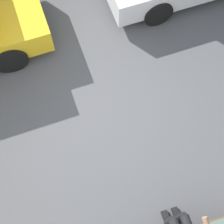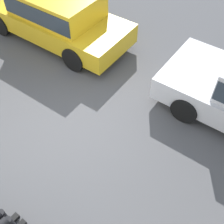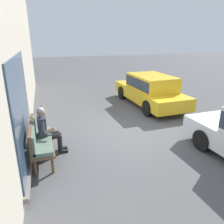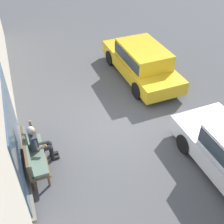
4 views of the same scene
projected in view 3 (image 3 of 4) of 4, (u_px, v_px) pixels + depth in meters
ground_plane at (128, 131)px, 7.54m from camera, size 60.00×60.00×0.00m
building_facade at (11, 60)px, 5.74m from camera, size 18.00×0.51×5.04m
bench at (38, 139)px, 5.63m from camera, size 1.64×0.55×1.03m
person_on_phone at (47, 129)px, 5.89m from camera, size 0.73×0.74×1.37m
parked_car_mid at (150, 89)px, 10.15m from camera, size 4.55×1.95×1.43m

